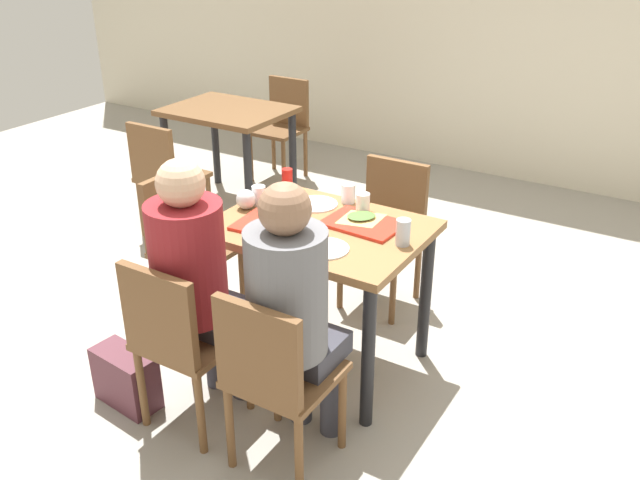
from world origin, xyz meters
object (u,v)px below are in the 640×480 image
object	(u,v)px
plastic_cup_a	(348,193)
soda_can	(403,232)
condiment_bottle	(287,184)
paper_plate_near_edge	(325,249)
tray_red_near	(274,226)
pizza_slice_b	(361,217)
plastic_cup_c	(259,195)
background_table	(229,126)
paper_plate_center	(316,204)
handbag	(126,378)
plastic_cup_d	(363,203)
background_chair_near	(164,172)
main_table	(320,248)
background_chair_far	(283,121)
chair_left_end	(185,237)
chair_far_side	(388,223)
chair_near_right	(274,373)
person_in_red	(195,271)
foil_bundle	(246,199)
chair_near_left	(178,336)
tray_red_far	(363,223)
person_in_brown_jacket	(292,303)
plastic_cup_b	(287,242)
pizza_slice_a	(274,225)

from	to	relation	value
plastic_cup_a	soda_can	bearing A→B (deg)	-33.70
condiment_bottle	paper_plate_near_edge	bearing A→B (deg)	-40.99
tray_red_near	condiment_bottle	bearing A→B (deg)	113.95
tray_red_near	pizza_slice_b	xyz separation A→B (m)	(0.32, 0.27, 0.02)
plastic_cup_c	background_table	xyz separation A→B (m)	(-1.30, 1.39, -0.18)
paper_plate_center	handbag	bearing A→B (deg)	-114.68
paper_plate_center	plastic_cup_d	world-z (taller)	plastic_cup_d
soda_can	background_chair_near	bearing A→B (deg)	161.99
main_table	background_chair_far	size ratio (longest dim) A/B	1.18
tray_red_near	background_table	bearing A→B (deg)	134.10
chair_left_end	pizza_slice_b	size ratio (longest dim) A/B	3.26
chair_far_side	paper_plate_center	bearing A→B (deg)	-105.12
plastic_cup_d	background_table	distance (m)	2.17
chair_near_right	handbag	size ratio (longest dim) A/B	2.64
person_in_red	plastic_cup_c	size ratio (longest dim) A/B	12.53
plastic_cup_a	plastic_cup_c	xyz separation A→B (m)	(-0.37, -0.26, 0.00)
tray_red_near	background_table	size ratio (longest dim) A/B	0.40
paper_plate_near_edge	foil_bundle	bearing A→B (deg)	161.93
pizza_slice_b	background_table	xyz separation A→B (m)	(-1.85, 1.30, -0.16)
background_table	pizza_slice_b	bearing A→B (deg)	-35.21
plastic_cup_a	background_chair_far	bearing A→B (deg)	131.99
chair_near_left	tray_red_near	distance (m)	0.69
chair_near_left	plastic_cup_c	bearing A→B (deg)	100.39
chair_far_side	tray_red_far	bearing A→B (deg)	-74.91
pizza_slice_b	handbag	xyz separation A→B (m)	(-0.75, -0.91, -0.66)
background_chair_near	person_in_brown_jacket	bearing A→B (deg)	-34.24
soda_can	background_table	distance (m)	2.56
plastic_cup_b	plastic_cup_c	size ratio (longest dim) A/B	1.00
chair_left_end	tray_red_near	xyz separation A→B (m)	(0.71, -0.13, 0.29)
paper_plate_near_edge	background_chair_far	distance (m)	3.03
tray_red_near	handbag	xyz separation A→B (m)	(-0.42, -0.64, -0.64)
person_in_brown_jacket	plastic_cup_b	size ratio (longest dim) A/B	12.53
person_in_brown_jacket	background_table	world-z (taller)	person_in_brown_jacket
pizza_slice_a	foil_bundle	bearing A→B (deg)	153.21
person_in_brown_jacket	paper_plate_center	size ratio (longest dim) A/B	5.70
background_chair_far	pizza_slice_b	bearing A→B (deg)	-47.81
person_in_red	pizza_slice_a	size ratio (longest dim) A/B	5.20
pizza_slice_b	plastic_cup_c	bearing A→B (deg)	-171.24
paper_plate_near_edge	tray_red_far	bearing A→B (deg)	85.52
main_table	chair_far_side	xyz separation A→B (m)	(0.00, 0.76, -0.16)
paper_plate_center	background_table	bearing A→B (deg)	141.39
person_in_red	person_in_brown_jacket	bearing A→B (deg)	0.00
chair_near_right	tray_red_far	bearing A→B (deg)	94.90
tray_red_far	handbag	size ratio (longest dim) A/B	1.12
paper_plate_near_edge	handbag	xyz separation A→B (m)	(-0.75, -0.57, -0.64)
soda_can	handbag	bearing A→B (deg)	-142.21
person_in_red	pizza_slice_a	world-z (taller)	person_in_red
main_table	tray_red_near	bearing A→B (deg)	-143.12
plastic_cup_c	background_chair_far	distance (m)	2.51
main_table	chair_far_side	bearing A→B (deg)	90.00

